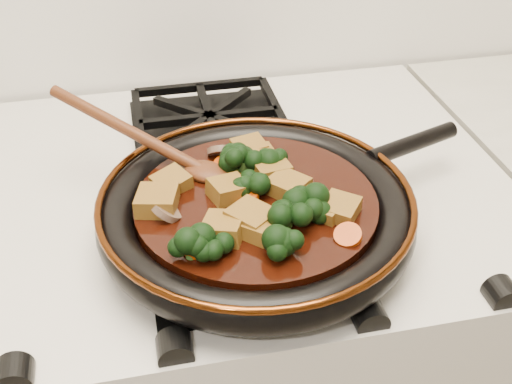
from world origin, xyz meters
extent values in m
cylinder|color=black|center=(0.01, 1.56, 0.93)|extent=(0.34, 0.34, 0.01)
torus|color=black|center=(0.01, 1.56, 0.94)|extent=(0.37, 0.37, 0.04)
torus|color=#4E230B|center=(0.01, 1.56, 0.96)|extent=(0.36, 0.36, 0.01)
cylinder|color=black|center=(0.24, 1.64, 0.96)|extent=(0.14, 0.07, 0.02)
cylinder|color=black|center=(0.01, 1.56, 0.95)|extent=(0.28, 0.28, 0.02)
cube|color=brown|center=(0.03, 1.66, 0.97)|extent=(0.05, 0.04, 0.02)
cube|color=brown|center=(-0.03, 1.51, 0.97)|extent=(0.06, 0.06, 0.03)
cube|color=brown|center=(-0.08, 1.61, 0.97)|extent=(0.05, 0.05, 0.03)
cube|color=brown|center=(0.04, 1.64, 0.97)|extent=(0.04, 0.04, 0.03)
cube|color=brown|center=(0.00, 1.50, 0.97)|extent=(0.05, 0.05, 0.02)
cube|color=brown|center=(-0.10, 1.57, 0.97)|extent=(0.05, 0.06, 0.03)
cube|color=brown|center=(0.04, 1.61, 0.97)|extent=(0.05, 0.05, 0.02)
cube|color=brown|center=(0.00, 1.52, 0.97)|extent=(0.06, 0.06, 0.03)
cube|color=brown|center=(0.05, 1.57, 0.97)|extent=(0.06, 0.06, 0.02)
cube|color=brown|center=(0.10, 1.51, 0.97)|extent=(0.05, 0.05, 0.02)
cube|color=brown|center=(0.08, 1.52, 0.97)|extent=(0.05, 0.05, 0.02)
cube|color=brown|center=(-0.02, 1.58, 0.97)|extent=(0.05, 0.05, 0.03)
cylinder|color=#BD3805|center=(-0.04, 1.51, 0.96)|extent=(0.03, 0.03, 0.02)
cylinder|color=#BD3805|center=(0.00, 1.56, 0.96)|extent=(0.03, 0.03, 0.02)
cylinder|color=#BD3805|center=(0.09, 1.47, 0.96)|extent=(0.03, 0.03, 0.02)
cylinder|color=#BD3805|center=(-0.01, 1.64, 0.96)|extent=(0.03, 0.03, 0.02)
cylinder|color=#BD3805|center=(-0.06, 1.49, 0.96)|extent=(0.03, 0.03, 0.02)
cylinder|color=brown|center=(-0.01, 1.66, 0.97)|extent=(0.04, 0.04, 0.03)
cylinder|color=brown|center=(0.03, 1.66, 0.97)|extent=(0.05, 0.05, 0.02)
cylinder|color=brown|center=(-0.09, 1.55, 0.97)|extent=(0.04, 0.04, 0.03)
cylinder|color=brown|center=(0.04, 1.66, 0.97)|extent=(0.04, 0.04, 0.02)
ellipsoid|color=#4E2410|center=(-0.03, 1.62, 0.96)|extent=(0.07, 0.07, 0.02)
cylinder|color=#4E2410|center=(-0.12, 1.69, 0.99)|extent=(0.02, 0.02, 0.23)
camera|label=1|loc=(-0.11, 0.99, 1.39)|focal=45.00mm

